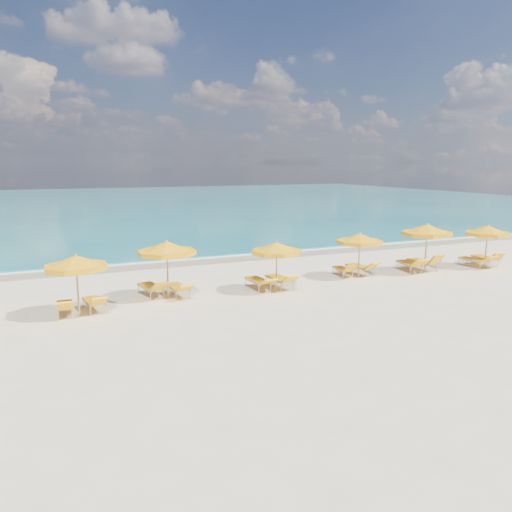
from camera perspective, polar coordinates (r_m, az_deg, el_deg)
name	(u,v)px	position (r m, az deg, el deg)	size (l,w,h in m)	color
ground_plane	(270,291)	(20.73, 1.65, -3.96)	(120.00, 120.00, 0.00)	beige
ocean	(112,204)	(66.92, -16.11, 5.74)	(120.00, 80.00, 0.30)	#146E72
wet_sand_band	(213,259)	(27.45, -4.90, -0.38)	(120.00, 2.60, 0.01)	tan
foam_line	(209,257)	(28.19, -5.42, -0.09)	(120.00, 1.20, 0.03)	white
whitecap_near	(84,241)	(35.64, -19.11, 1.61)	(14.00, 0.36, 0.05)	white
whitecap_far	(239,221)	(45.58, -2.01, 4.04)	(18.00, 0.30, 0.05)	white
umbrella_1	(76,263)	(17.97, -19.88, -0.77)	(2.85, 2.85, 2.19)	tan
umbrella_2	(167,249)	(19.42, -10.16, 0.83)	(2.98, 2.98, 2.31)	tan
umbrella_3	(277,249)	(20.23, 2.37, 0.86)	(2.37, 2.37, 2.10)	tan
umbrella_4	(360,239)	(23.17, 11.76, 1.92)	(2.49, 2.49, 2.11)	tan
umbrella_5	(427,230)	(25.04, 18.96, 2.79)	(2.95, 2.95, 2.41)	tan
umbrella_6	(488,231)	(27.47, 24.95, 2.62)	(2.82, 2.82, 2.19)	tan
lounger_1_left	(65,309)	(18.64, -20.98, -5.72)	(0.59, 1.65, 0.74)	#A5A8AD
lounger_1_right	(94,305)	(18.83, -18.03, -5.35)	(0.77, 1.74, 0.74)	#A5A8AD
lounger_2_left	(151,291)	(20.23, -11.87, -3.89)	(0.98, 1.96, 0.80)	#A5A8AD
lounger_2_right	(178,291)	(20.05, -8.93, -3.95)	(0.77, 1.90, 0.72)	#A5A8AD
lounger_3_left	(259,284)	(20.84, 0.29, -3.25)	(0.72, 1.93, 0.71)	#A5A8AD
lounger_3_right	(280,282)	(21.17, 2.76, -3.01)	(0.78, 2.00, 0.79)	#A5A8AD
lounger_4_left	(343,272)	(23.62, 9.90, -1.81)	(0.68, 1.61, 0.75)	#A5A8AD
lounger_4_right	(360,270)	(24.17, 11.77, -1.54)	(0.91, 1.89, 0.78)	#A5A8AD
lounger_5_left	(410,267)	(25.38, 17.14, -1.18)	(0.95, 2.01, 0.83)	#A5A8AD
lounger_5_right	(423,265)	(26.00, 18.54, -0.96)	(0.71, 1.94, 0.96)	#A5A8AD
lounger_6_left	(474,263)	(27.62, 23.65, -0.70)	(0.82, 1.92, 0.77)	#A5A8AD
lounger_6_right	(485,261)	(28.24, 24.73, -0.52)	(0.95, 1.98, 0.90)	#A5A8AD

